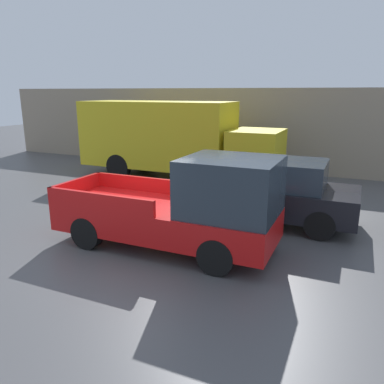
{
  "coord_description": "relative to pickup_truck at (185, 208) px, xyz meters",
  "views": [
    {
      "loc": [
        4.74,
        -6.92,
        3.57
      ],
      "look_at": [
        1.05,
        1.4,
        1.12
      ],
      "focal_mm": 35.0,
      "sensor_mm": 36.0,
      "label": 1
    }
  ],
  "objects": [
    {
      "name": "ground_plane",
      "position": [
        -1.33,
        -0.4,
        -1.02
      ],
      "size": [
        60.0,
        60.0,
        0.0
      ],
      "primitive_type": "plane",
      "color": "#4C4C4F"
    },
    {
      "name": "building_wall",
      "position": [
        -1.33,
        9.62,
        0.84
      ],
      "size": [
        28.0,
        0.15,
        3.73
      ],
      "color": "gray",
      "rests_on": "ground"
    },
    {
      "name": "delivery_truck",
      "position": [
        -3.7,
        6.56,
        0.71
      ],
      "size": [
        8.37,
        2.42,
        3.18
      ],
      "color": "gold",
      "rests_on": "ground"
    },
    {
      "name": "car",
      "position": [
        1.41,
        2.8,
        -0.13
      ],
      "size": [
        4.52,
        2.02,
        1.78
      ],
      "color": "black",
      "rests_on": "ground"
    },
    {
      "name": "pickup_truck",
      "position": [
        0.0,
        0.0,
        0.0
      ],
      "size": [
        5.18,
        1.93,
        2.24
      ],
      "color": "red",
      "rests_on": "ground"
    }
  ]
}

